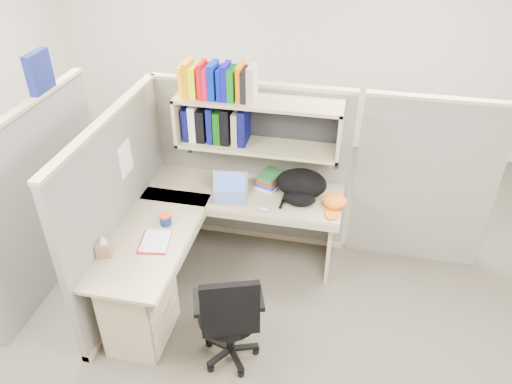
% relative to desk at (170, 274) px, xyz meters
% --- Properties ---
extents(ground, '(6.00, 6.00, 0.00)m').
position_rel_desk_xyz_m(ground, '(0.41, 0.29, -0.44)').
color(ground, '#3C372E').
rests_on(ground, ground).
extents(room_shell, '(6.00, 6.00, 6.00)m').
position_rel_desk_xyz_m(room_shell, '(0.41, 0.29, 1.18)').
color(room_shell, beige).
rests_on(room_shell, ground).
extents(cubicle, '(3.79, 1.84, 1.95)m').
position_rel_desk_xyz_m(cubicle, '(0.04, 0.74, 0.47)').
color(cubicle, slate).
rests_on(cubicle, ground).
extents(desk, '(1.74, 1.75, 0.73)m').
position_rel_desk_xyz_m(desk, '(0.00, 0.00, 0.00)').
color(desk, gray).
rests_on(desk, ground).
extents(laptop, '(0.34, 0.34, 0.22)m').
position_rel_desk_xyz_m(laptop, '(0.31, 0.72, 0.40)').
color(laptop, '#A8A8AC').
rests_on(laptop, desk).
extents(backpack, '(0.52, 0.46, 0.26)m').
position_rel_desk_xyz_m(backpack, '(0.91, 0.84, 0.42)').
color(backpack, black).
rests_on(backpack, desk).
extents(orange_cap, '(0.22, 0.25, 0.11)m').
position_rel_desk_xyz_m(orange_cap, '(1.21, 0.80, 0.35)').
color(orange_cap, orange).
rests_on(orange_cap, desk).
extents(snack_canister, '(0.10, 0.10, 0.10)m').
position_rel_desk_xyz_m(snack_canister, '(-0.10, 0.26, 0.34)').
color(snack_canister, navy).
rests_on(snack_canister, desk).
extents(tissue_box, '(0.14, 0.14, 0.17)m').
position_rel_desk_xyz_m(tissue_box, '(-0.41, -0.18, 0.38)').
color(tissue_box, '#A0715A').
rests_on(tissue_box, desk).
extents(mouse, '(0.09, 0.07, 0.03)m').
position_rel_desk_xyz_m(mouse, '(0.64, 0.61, 0.31)').
color(mouse, '#91B6CD').
rests_on(mouse, desk).
extents(paper_cup, '(0.07, 0.07, 0.09)m').
position_rel_desk_xyz_m(paper_cup, '(0.38, 0.98, 0.34)').
color(paper_cup, white).
rests_on(paper_cup, desk).
extents(book_stack, '(0.26, 0.30, 0.12)m').
position_rel_desk_xyz_m(book_stack, '(0.61, 1.01, 0.35)').
color(book_stack, gray).
rests_on(book_stack, desk).
extents(loose_paper, '(0.25, 0.31, 0.00)m').
position_rel_desk_xyz_m(loose_paper, '(-0.10, 0.04, 0.29)').
color(loose_paper, white).
rests_on(loose_paper, desk).
extents(task_chair, '(0.55, 0.51, 0.95)m').
position_rel_desk_xyz_m(task_chair, '(0.58, -0.36, -0.10)').
color(task_chair, black).
rests_on(task_chair, ground).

